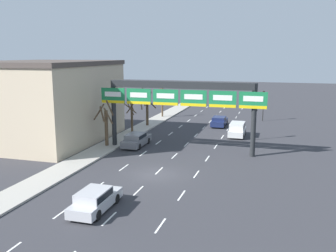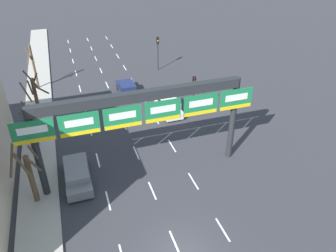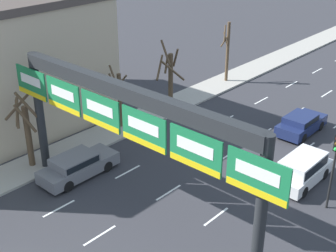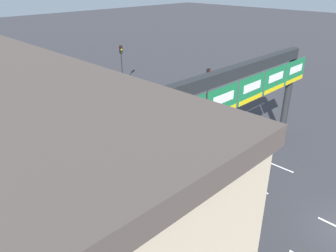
{
  "view_description": "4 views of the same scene",
  "coord_description": "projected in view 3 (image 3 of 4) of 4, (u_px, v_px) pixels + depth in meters",
  "views": [
    {
      "loc": [
        9.55,
        -28.55,
        9.96
      ],
      "look_at": [
        -0.96,
        6.97,
        2.8
      ],
      "focal_mm": 40.0,
      "sensor_mm": 36.0,
      "label": 1
    },
    {
      "loc": [
        -4.72,
        -11.67,
        16.81
      ],
      "look_at": [
        2.63,
        10.13,
        2.73
      ],
      "focal_mm": 35.0,
      "sensor_mm": 36.0,
      "label": 2
    },
    {
      "loc": [
        14.61,
        -5.26,
        14.65
      ],
      "look_at": [
        -0.22,
        11.19,
        3.99
      ],
      "focal_mm": 50.0,
      "sensor_mm": 36.0,
      "label": 3
    },
    {
      "loc": [
        -15.62,
        -2.15,
        11.91
      ],
      "look_at": [
        -0.22,
        13.29,
        1.85
      ],
      "focal_mm": 35.0,
      "sensor_mm": 36.0,
      "label": 4
    }
  ],
  "objects": [
    {
      "name": "lane_dashes",
      "position": [
        197.0,
        175.0,
        27.72
      ],
      "size": [
        6.72,
        67.0,
        0.01
      ],
      "color": "white",
      "rests_on": "ground_plane"
    },
    {
      "name": "sign_gantry",
      "position": [
        126.0,
        117.0,
        21.59
      ],
      "size": [
        17.23,
        0.7,
        7.22
      ],
      "color": "#232628",
      "rests_on": "ground_plane"
    },
    {
      "name": "car_grey",
      "position": [
        77.0,
        165.0,
        27.26
      ],
      "size": [
        1.88,
        4.83,
        1.43
      ],
      "color": "slate",
      "rests_on": "ground_plane"
    },
    {
      "name": "suv_white",
      "position": [
        302.0,
        168.0,
        26.6
      ],
      "size": [
        1.84,
        4.28,
        1.69
      ],
      "color": "silver",
      "rests_on": "ground_plane"
    },
    {
      "name": "car_navy",
      "position": [
        301.0,
        123.0,
        32.47
      ],
      "size": [
        1.89,
        4.29,
        1.37
      ],
      "color": "#19234C",
      "rests_on": "ground_plane"
    },
    {
      "name": "traffic_light_mid_block",
      "position": [
        335.0,
        157.0,
        23.42
      ],
      "size": [
        0.3,
        0.35,
        4.32
      ],
      "color": "black",
      "rests_on": "ground_plane"
    },
    {
      "name": "tree_bare_closest",
      "position": [
        118.0,
        96.0,
        32.39
      ],
      "size": [
        1.75,
        1.78,
        4.6
      ],
      "color": "brown",
      "rests_on": "sidewalk_left"
    },
    {
      "name": "tree_bare_second",
      "position": [
        26.0,
        128.0,
        27.43
      ],
      "size": [
        1.91,
        1.9,
        5.07
      ],
      "color": "brown",
      "rests_on": "sidewalk_left"
    },
    {
      "name": "tree_bare_third",
      "position": [
        170.0,
        75.0,
        35.49
      ],
      "size": [
        2.59,
        1.96,
        5.32
      ],
      "color": "brown",
      "rests_on": "sidewalk_left"
    },
    {
      "name": "tree_bare_furthest",
      "position": [
        227.0,
        50.0,
        40.75
      ],
      "size": [
        0.89,
        1.15,
        5.26
      ],
      "color": "brown",
      "rests_on": "sidewalk_left"
    }
  ]
}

